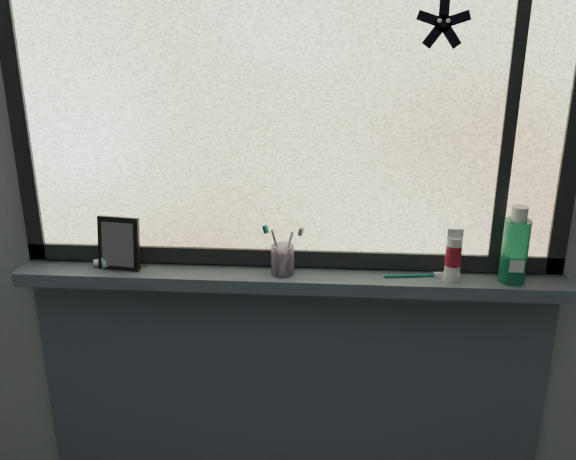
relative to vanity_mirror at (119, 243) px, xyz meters
The scene contains 14 objects.
wall_back 0.53m from the vanity_mirror, ahead, with size 3.00×0.01×2.50m, color #9EA3A8.
windowsill 0.51m from the vanity_mirror, ahead, with size 1.62×0.14×0.04m, color #4C5765.
sill_apron 0.79m from the vanity_mirror, ahead, with size 1.62×0.02×0.98m, color #4C5765.
window_pane 0.66m from the vanity_mirror, ahead, with size 1.50×0.01×1.00m, color silver.
frame_bottom 0.51m from the vanity_mirror, ahead, with size 1.60×0.03×0.05m, color black.
frame_left 0.51m from the vanity_mirror, 169.58° to the left, with size 0.05×0.03×1.10m, color black.
frame_mullion 1.18m from the vanity_mirror, ahead, with size 0.04×0.03×1.00m, color black.
starfish_sticker 1.10m from the vanity_mirror, ahead, with size 0.15×0.02×0.15m, color black, non-canonical shape.
vanity_mirror is the anchor object (origin of this frame).
toothpaste_tube 0.06m from the vanity_mirror, 141.12° to the left, with size 0.19×0.04×0.03m, color silver, non-canonical shape.
toothbrush_cup 0.49m from the vanity_mirror, ahead, with size 0.07×0.07×0.09m, color #B799CA.
toothbrush_lying 0.86m from the vanity_mirror, ahead, with size 0.18×0.02×0.01m, color #0B6B54, non-canonical shape.
mouthwash_bottle 1.14m from the vanity_mirror, ahead, with size 0.07×0.07×0.18m, color #1E9B66.
cream_tube 0.97m from the vanity_mirror, ahead, with size 0.04×0.04×0.11m, color silver.
Camera 1 is at (0.12, -0.50, 1.79)m, focal length 40.00 mm.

